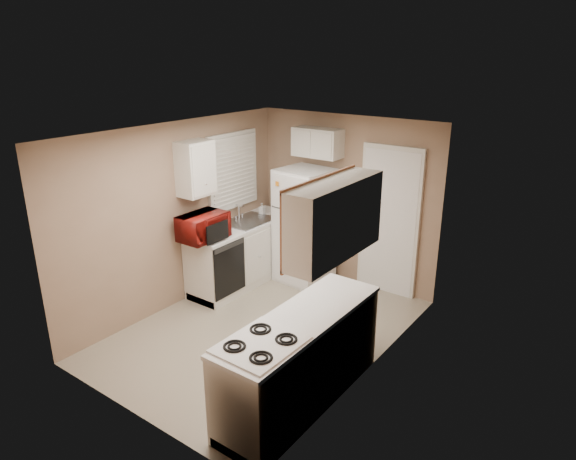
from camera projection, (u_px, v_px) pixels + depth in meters
The scene contains 19 objects.
floor at pixel (264, 330), 6.25m from camera, with size 3.80×3.80×0.00m, color #BAAD97.
ceiling at pixel (260, 132), 5.44m from camera, with size 3.80×3.80×0.00m, color white.
wall_left at pixel (178, 215), 6.62m from camera, with size 3.80×3.80×0.00m, color #9C7D64.
wall_right at pixel (373, 267), 5.07m from camera, with size 3.80×3.80×0.00m, color #9C7D64.
wall_back at pixel (346, 200), 7.29m from camera, with size 2.80×2.80×0.00m, color #9C7D64.
wall_front at pixel (124, 300), 4.40m from camera, with size 2.80×2.80×0.00m, color #9C7D64.
left_counter at pixel (243, 253), 7.39m from camera, with size 0.60×1.80×0.90m, color silver.
dishwasher at pixel (229, 269), 6.76m from camera, with size 0.03×0.58×0.72m, color black.
sink at pixel (249, 224), 7.37m from camera, with size 0.54×0.74×0.16m, color gray.
microwave at pixel (203, 228), 6.60m from camera, with size 0.34×0.61×0.41m, color maroon.
soap_bottle at pixel (262, 208), 7.63m from camera, with size 0.07×0.08×0.17m, color white.
window_blinds at pixel (233, 171), 7.26m from camera, with size 0.10×0.98×1.08m, color silver.
upper_cabinet_left at pixel (195, 168), 6.50m from camera, with size 0.30×0.45×0.70m, color silver.
refrigerator at pixel (305, 226), 7.35m from camera, with size 0.69×0.67×1.66m, color white.
cabinet_over_fridge at pixel (318, 143), 7.13m from camera, with size 0.70×0.30×0.40m, color silver.
interior_door at pixel (389, 222), 6.93m from camera, with size 0.86×0.06×2.08m, color white.
right_counter at pixel (301, 359), 4.88m from camera, with size 0.60×2.00×0.90m, color silver.
stove at pixel (262, 392), 4.44m from camera, with size 0.57×0.71×0.86m, color white.
upper_cabinet_right at pixel (335, 219), 4.57m from camera, with size 0.30×1.20×0.70m, color silver.
Camera 1 is at (3.46, -4.26, 3.24)m, focal length 32.00 mm.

